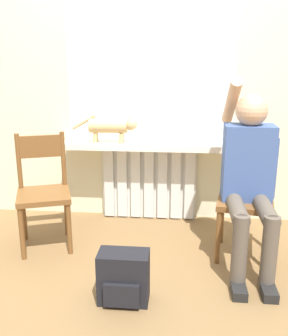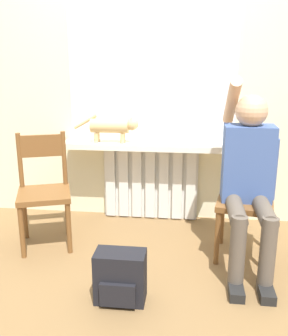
# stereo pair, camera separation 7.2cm
# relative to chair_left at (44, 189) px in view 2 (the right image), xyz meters

# --- Properties ---
(ground_plane) EXTENTS (12.00, 12.00, 0.00)m
(ground_plane) POSITION_rel_chair_left_xyz_m (0.75, -0.55, -0.44)
(ground_plane) COLOR brown
(wall_with_window) EXTENTS (7.00, 0.06, 2.70)m
(wall_with_window) POSITION_rel_chair_left_xyz_m (0.75, 0.68, 0.91)
(wall_with_window) COLOR beige
(wall_with_window) RESTS_ON ground_plane
(radiator) EXTENTS (0.83, 0.08, 0.66)m
(radiator) POSITION_rel_chair_left_xyz_m (0.75, 0.61, -0.11)
(radiator) COLOR silver
(radiator) RESTS_ON ground_plane
(windowsill) EXTENTS (1.47, 0.26, 0.05)m
(windowsill) POSITION_rel_chair_left_xyz_m (0.75, 0.52, 0.24)
(windowsill) COLOR white
(windowsill) RESTS_ON radiator
(window_glass) EXTENTS (1.41, 0.01, 1.11)m
(window_glass) POSITION_rel_chair_left_xyz_m (0.75, 0.65, 0.83)
(window_glass) COLOR white
(window_glass) RESTS_ON windowsill
(chair_left) EXTENTS (0.49, 0.49, 0.86)m
(chair_left) POSITION_rel_chair_left_xyz_m (0.00, 0.00, 0.00)
(chair_left) COLOR brown
(chair_left) RESTS_ON ground_plane
(chair_right) EXTENTS (0.44, 0.44, 0.86)m
(chair_right) POSITION_rel_chair_left_xyz_m (1.50, 0.00, 0.00)
(chair_right) COLOR brown
(chair_right) RESTS_ON ground_plane
(person) EXTENTS (0.36, 1.01, 1.29)m
(person) POSITION_rel_chair_left_xyz_m (1.49, -0.12, 0.21)
(person) COLOR brown
(person) RESTS_ON ground_plane
(cat) EXTENTS (0.55, 0.12, 0.24)m
(cat) POSITION_rel_chair_left_xyz_m (0.45, 0.48, 0.41)
(cat) COLOR #DBB77A
(cat) RESTS_ON windowsill
(backpack) EXTENTS (0.30, 0.20, 0.31)m
(backpack) POSITION_rel_chair_left_xyz_m (0.71, -0.68, -0.29)
(backpack) COLOR black
(backpack) RESTS_ON ground_plane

